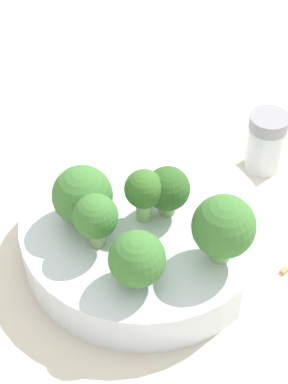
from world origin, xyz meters
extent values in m
plane|color=beige|center=(0.00, 0.00, 0.00)|extent=(3.00, 3.00, 0.00)
cylinder|color=silver|center=(0.00, 0.00, 0.02)|extent=(0.23, 0.23, 0.04)
cylinder|color=#7A9E5B|center=(0.04, 0.03, 0.06)|extent=(0.02, 0.02, 0.03)
sphere|color=#3D7533|center=(0.04, 0.03, 0.08)|extent=(0.04, 0.04, 0.04)
cylinder|color=#84AD66|center=(-0.02, -0.01, 0.06)|extent=(0.02, 0.02, 0.02)
sphere|color=#2D5B23|center=(-0.02, -0.01, 0.07)|extent=(0.04, 0.04, 0.04)
cylinder|color=#8EB770|center=(-0.06, 0.05, 0.06)|extent=(0.02, 0.02, 0.03)
sphere|color=#3D7533|center=(-0.06, 0.05, 0.08)|extent=(0.05, 0.05, 0.05)
cylinder|color=#8EB770|center=(0.00, 0.00, 0.06)|extent=(0.01, 0.01, 0.03)
sphere|color=#386B28|center=(0.00, 0.00, 0.08)|extent=(0.04, 0.04, 0.04)
cylinder|color=#7A9E5B|center=(0.01, 0.07, 0.05)|extent=(0.01, 0.01, 0.02)
sphere|color=#3D7533|center=(0.01, 0.07, 0.07)|extent=(0.05, 0.05, 0.05)
cylinder|color=#7A9E5B|center=(0.05, 0.00, 0.05)|extent=(0.03, 0.03, 0.02)
sphere|color=#3D7533|center=(0.05, 0.00, 0.07)|extent=(0.05, 0.05, 0.05)
cylinder|color=silver|center=(-0.13, -0.12, 0.03)|extent=(0.04, 0.04, 0.05)
cylinder|color=gray|center=(-0.13, -0.12, 0.06)|extent=(0.04, 0.04, 0.02)
cube|color=#AD7F4C|center=(-0.13, 0.03, 0.00)|extent=(0.01, 0.01, 0.01)
camera|label=1|loc=(0.01, 0.40, 0.48)|focal=60.00mm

